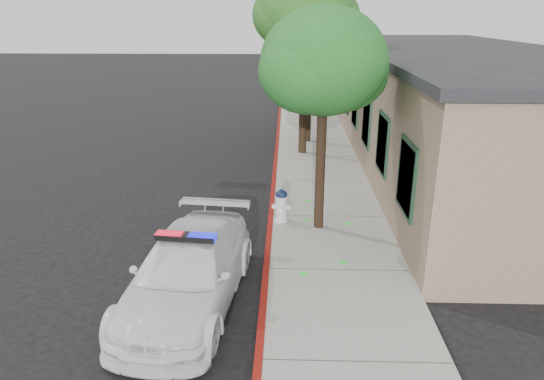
{
  "coord_description": "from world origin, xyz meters",
  "views": [
    {
      "loc": [
        0.49,
        -9.55,
        5.45
      ],
      "look_at": [
        0.12,
        2.02,
        1.25
      ],
      "focal_mm": 32.55,
      "sensor_mm": 36.0,
      "label": 1
    }
  ],
  "objects_px": {
    "street_tree_near": "(324,66)",
    "street_tree_far": "(311,36)",
    "police_car": "(188,271)",
    "fire_hydrant": "(281,205)",
    "street_tree_mid": "(306,13)",
    "clapboard_building": "(454,106)"
  },
  "relations": [
    {
      "from": "street_tree_far",
      "to": "police_car",
      "type": "bearing_deg",
      "value": -102.62
    },
    {
      "from": "clapboard_building",
      "to": "street_tree_mid",
      "type": "xyz_separation_m",
      "value": [
        -5.57,
        0.57,
        3.27
      ]
    },
    {
      "from": "fire_hydrant",
      "to": "street_tree_far",
      "type": "xyz_separation_m",
      "value": [
        1.04,
        8.73,
        3.9
      ]
    },
    {
      "from": "street_tree_far",
      "to": "street_tree_near",
      "type": "bearing_deg",
      "value": -90.32
    },
    {
      "from": "police_car",
      "to": "street_tree_mid",
      "type": "bearing_deg",
      "value": 82.8
    },
    {
      "from": "police_car",
      "to": "fire_hydrant",
      "type": "distance_m",
      "value": 4.17
    },
    {
      "from": "clapboard_building",
      "to": "fire_hydrant",
      "type": "relative_size",
      "value": 23.46
    },
    {
      "from": "street_tree_mid",
      "to": "street_tree_far",
      "type": "height_order",
      "value": "street_tree_mid"
    },
    {
      "from": "police_car",
      "to": "street_tree_mid",
      "type": "distance_m",
      "value": 11.97
    },
    {
      "from": "street_tree_near",
      "to": "street_tree_far",
      "type": "xyz_separation_m",
      "value": [
        0.05,
        9.08,
        0.26
      ]
    },
    {
      "from": "street_tree_mid",
      "to": "street_tree_far",
      "type": "distance_m",
      "value": 2.03
    },
    {
      "from": "fire_hydrant",
      "to": "street_tree_far",
      "type": "bearing_deg",
      "value": 90.56
    },
    {
      "from": "clapboard_building",
      "to": "street_tree_mid",
      "type": "distance_m",
      "value": 6.49
    },
    {
      "from": "clapboard_building",
      "to": "street_tree_mid",
      "type": "bearing_deg",
      "value": 174.2
    },
    {
      "from": "street_tree_mid",
      "to": "clapboard_building",
      "type": "bearing_deg",
      "value": -5.8
    },
    {
      "from": "street_tree_far",
      "to": "street_tree_mid",
      "type": "bearing_deg",
      "value": -98.53
    },
    {
      "from": "street_tree_mid",
      "to": "street_tree_far",
      "type": "relative_size",
      "value": 1.2
    },
    {
      "from": "street_tree_mid",
      "to": "police_car",
      "type": "bearing_deg",
      "value": -103.3
    },
    {
      "from": "police_car",
      "to": "street_tree_mid",
      "type": "height_order",
      "value": "street_tree_mid"
    },
    {
      "from": "police_car",
      "to": "fire_hydrant",
      "type": "xyz_separation_m",
      "value": [
        1.76,
        3.78,
        -0.1
      ]
    },
    {
      "from": "police_car",
      "to": "street_tree_far",
      "type": "relative_size",
      "value": 0.85
    },
    {
      "from": "fire_hydrant",
      "to": "street_tree_near",
      "type": "height_order",
      "value": "street_tree_near"
    }
  ]
}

